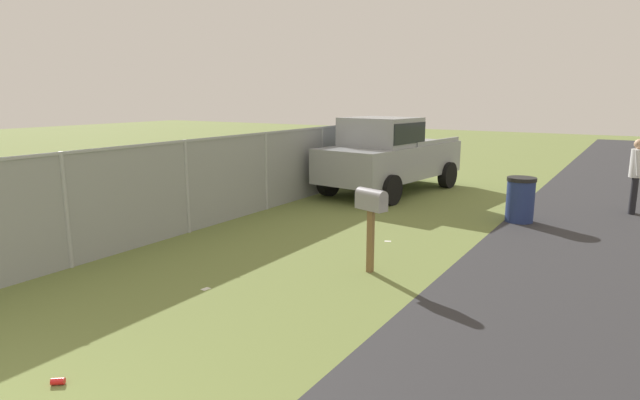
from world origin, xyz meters
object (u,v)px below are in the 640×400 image
(pickup_truck, at_px, (388,153))
(pedestrian, at_px, (636,171))
(mailbox, at_px, (371,206))
(trash_bin, at_px, (520,199))

(pickup_truck, xyz_separation_m, pedestrian, (0.49, -5.90, -0.11))
(mailbox, bearing_deg, pickup_truck, 40.59)
(pickup_truck, height_order, trash_bin, pickup_truck)
(pickup_truck, xyz_separation_m, trash_bin, (-1.67, -3.86, -0.62))
(pedestrian, bearing_deg, mailbox, -119.46)
(mailbox, distance_m, trash_bin, 4.80)
(mailbox, bearing_deg, trash_bin, 2.66)
(mailbox, relative_size, trash_bin, 1.35)
(pickup_truck, distance_m, pedestrian, 5.92)
(mailbox, distance_m, pickup_truck, 6.78)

